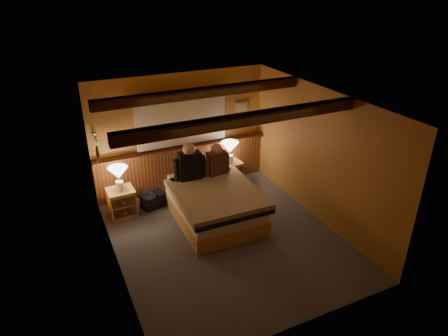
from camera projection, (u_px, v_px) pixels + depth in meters
floor at (226, 238)px, 6.82m from camera, size 4.20×4.20×0.00m
ceiling at (226, 101)px, 5.77m from camera, size 4.20×4.20×0.00m
wall_back at (181, 132)px, 8.01m from camera, size 3.60×0.00×3.60m
wall_left at (110, 200)px, 5.61m from camera, size 0.00×4.20×4.20m
wall_right at (318, 155)px, 6.99m from camera, size 0.00×4.20×4.20m
wall_front at (304, 250)px, 4.59m from camera, size 3.60×0.00×3.60m
wainscot at (184, 166)px, 8.27m from camera, size 3.60×0.23×0.94m
curtain_window at (181, 118)px, 7.81m from camera, size 2.18×0.09×1.11m
ceiling_beams at (222, 105)px, 5.94m from camera, size 3.60×1.65×0.16m
coat_rail at (94, 132)px, 6.72m from camera, size 0.05×0.55×0.24m
framed_print at (241, 107)px, 8.35m from camera, size 0.30×0.04×0.25m
bed at (215, 204)px, 7.20m from camera, size 1.49×1.88×0.63m
nightstand_left at (122, 202)px, 7.38m from camera, size 0.48×0.44×0.52m
nightstand_right at (230, 173)px, 8.52m from camera, size 0.48×0.44×0.50m
lamp_left at (118, 174)px, 7.12m from camera, size 0.35×0.35×0.46m
lamp_right at (230, 149)px, 8.22m from camera, size 0.36×0.36×0.47m
person_left at (190, 164)px, 7.32m from camera, size 0.61×0.27×0.74m
person_right at (217, 162)px, 7.51m from camera, size 0.53×0.23×0.64m
duffel_bag at (154, 200)px, 7.68m from camera, size 0.51×0.39×0.33m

